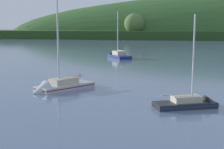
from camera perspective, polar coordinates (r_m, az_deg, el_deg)
sailboat_midwater_white at (r=41.83m, az=-9.52°, el=-2.40°), size 6.76×8.90×14.64m
sailboat_far_left at (r=83.08m, az=0.96°, el=3.14°), size 8.17×9.22×13.17m
sailboat_outer_reach at (r=33.71m, az=13.96°, el=-5.26°), size 7.14×5.24×10.25m
mooring_buoy_midchannel at (r=54.00m, az=-5.68°, el=-0.14°), size 0.61×0.61×0.69m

